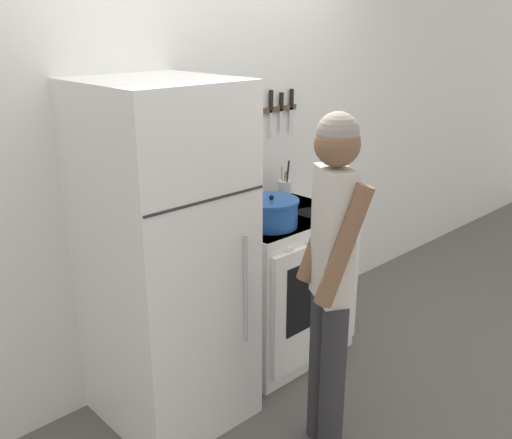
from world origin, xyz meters
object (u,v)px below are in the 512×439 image
(dutch_oven_pot, at_px, (271,213))
(refrigerator, at_px, (166,260))
(person, at_px, (331,271))
(utensil_jar, at_px, (285,191))
(stove_range, at_px, (280,284))
(tea_kettle, at_px, (243,206))

(dutch_oven_pot, bearing_deg, refrigerator, 172.38)
(dutch_oven_pot, bearing_deg, person, -112.97)
(utensil_jar, bearing_deg, stove_range, -141.26)
(refrigerator, xyz_separation_m, utensil_jar, (1.05, 0.17, 0.12))
(refrigerator, xyz_separation_m, stove_range, (0.85, 0.01, -0.42))
(stove_range, bearing_deg, refrigerator, -179.29)
(tea_kettle, height_order, utensil_jar, utensil_jar)
(stove_range, distance_m, utensil_jar, 0.59)
(utensil_jar, bearing_deg, person, -125.51)
(stove_range, relative_size, utensil_jar, 3.27)
(stove_range, xyz_separation_m, dutch_oven_pot, (-0.18, -0.10, 0.54))
(refrigerator, height_order, utensil_jar, refrigerator)
(refrigerator, relative_size, dutch_oven_pot, 5.09)
(dutch_oven_pot, height_order, utensil_jar, utensil_jar)
(utensil_jar, bearing_deg, tea_kettle, -179.03)
(refrigerator, distance_m, utensil_jar, 1.07)
(refrigerator, height_order, person, refrigerator)
(dutch_oven_pot, height_order, tea_kettle, tea_kettle)
(refrigerator, bearing_deg, dutch_oven_pot, -7.62)
(refrigerator, relative_size, person, 1.06)
(tea_kettle, bearing_deg, person, -107.89)
(stove_range, relative_size, person, 0.55)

